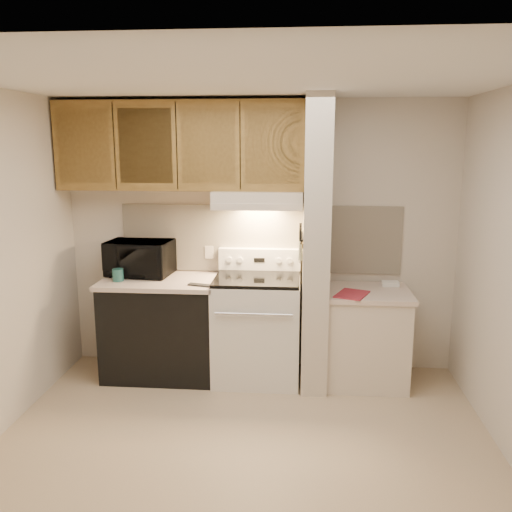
# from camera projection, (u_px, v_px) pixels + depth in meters

# --- Properties ---
(floor) EXTENTS (3.60, 3.60, 0.00)m
(floor) POSITION_uv_depth(u_px,v_px,m) (244.00, 446.00, 3.85)
(floor) COLOR tan
(floor) RESTS_ON ground
(ceiling) EXTENTS (3.60, 3.60, 0.00)m
(ceiling) POSITION_uv_depth(u_px,v_px,m) (242.00, 79.00, 3.34)
(ceiling) COLOR white
(ceiling) RESTS_ON wall_back
(wall_back) EXTENTS (3.60, 2.50, 0.02)m
(wall_back) POSITION_uv_depth(u_px,v_px,m) (260.00, 237.00, 5.06)
(wall_back) COLOR beige
(wall_back) RESTS_ON floor
(backsplash) EXTENTS (2.60, 0.02, 0.63)m
(backsplash) POSITION_uv_depth(u_px,v_px,m) (260.00, 239.00, 5.05)
(backsplash) COLOR white
(backsplash) RESTS_ON wall_back
(range_body) EXTENTS (0.76, 0.65, 0.92)m
(range_body) POSITION_uv_depth(u_px,v_px,m) (257.00, 330.00, 4.88)
(range_body) COLOR silver
(range_body) RESTS_ON floor
(oven_window) EXTENTS (0.50, 0.01, 0.30)m
(oven_window) POSITION_uv_depth(u_px,v_px,m) (254.00, 338.00, 4.56)
(oven_window) COLOR black
(oven_window) RESTS_ON range_body
(oven_handle) EXTENTS (0.65, 0.02, 0.02)m
(oven_handle) POSITION_uv_depth(u_px,v_px,m) (254.00, 314.00, 4.48)
(oven_handle) COLOR silver
(oven_handle) RESTS_ON range_body
(cooktop) EXTENTS (0.74, 0.64, 0.03)m
(cooktop) POSITION_uv_depth(u_px,v_px,m) (257.00, 279.00, 4.78)
(cooktop) COLOR black
(cooktop) RESTS_ON range_body
(range_backguard) EXTENTS (0.76, 0.08, 0.20)m
(range_backguard) POSITION_uv_depth(u_px,v_px,m) (260.00, 259.00, 5.04)
(range_backguard) COLOR silver
(range_backguard) RESTS_ON range_body
(range_display) EXTENTS (0.10, 0.01, 0.04)m
(range_display) POSITION_uv_depth(u_px,v_px,m) (259.00, 260.00, 5.00)
(range_display) COLOR black
(range_display) RESTS_ON range_backguard
(range_knob_left_outer) EXTENTS (0.05, 0.02, 0.05)m
(range_knob_left_outer) POSITION_uv_depth(u_px,v_px,m) (229.00, 260.00, 5.02)
(range_knob_left_outer) COLOR silver
(range_knob_left_outer) RESTS_ON range_backguard
(range_knob_left_inner) EXTENTS (0.05, 0.02, 0.05)m
(range_knob_left_inner) POSITION_uv_depth(u_px,v_px,m) (240.00, 260.00, 5.01)
(range_knob_left_inner) COLOR silver
(range_knob_left_inner) RESTS_ON range_backguard
(range_knob_right_inner) EXTENTS (0.05, 0.02, 0.05)m
(range_knob_right_inner) POSITION_uv_depth(u_px,v_px,m) (279.00, 261.00, 4.98)
(range_knob_right_inner) COLOR silver
(range_knob_right_inner) RESTS_ON range_backguard
(range_knob_right_outer) EXTENTS (0.05, 0.02, 0.05)m
(range_knob_right_outer) POSITION_uv_depth(u_px,v_px,m) (290.00, 261.00, 4.97)
(range_knob_right_outer) COLOR silver
(range_knob_right_outer) RESTS_ON range_backguard
(dishwasher_front) EXTENTS (1.00, 0.63, 0.87)m
(dishwasher_front) POSITION_uv_depth(u_px,v_px,m) (162.00, 329.00, 4.97)
(dishwasher_front) COLOR black
(dishwasher_front) RESTS_ON floor
(left_countertop) EXTENTS (1.04, 0.67, 0.04)m
(left_countertop) POSITION_uv_depth(u_px,v_px,m) (160.00, 281.00, 4.88)
(left_countertop) COLOR beige
(left_countertop) RESTS_ON dishwasher_front
(spoon_rest) EXTENTS (0.21, 0.11, 0.01)m
(spoon_rest) POSITION_uv_depth(u_px,v_px,m) (200.00, 285.00, 4.64)
(spoon_rest) COLOR black
(spoon_rest) RESTS_ON left_countertop
(teal_jar) EXTENTS (0.12, 0.12, 0.11)m
(teal_jar) POSITION_uv_depth(u_px,v_px,m) (118.00, 275.00, 4.79)
(teal_jar) COLOR #255D57
(teal_jar) RESTS_ON left_countertop
(outlet) EXTENTS (0.08, 0.01, 0.12)m
(outlet) POSITION_uv_depth(u_px,v_px,m) (209.00, 252.00, 5.10)
(outlet) COLOR beige
(outlet) RESTS_ON backsplash
(microwave) EXTENTS (0.61, 0.45, 0.32)m
(microwave) POSITION_uv_depth(u_px,v_px,m) (140.00, 258.00, 4.99)
(microwave) COLOR black
(microwave) RESTS_ON left_countertop
(partition_pillar) EXTENTS (0.22, 0.70, 2.50)m
(partition_pillar) POSITION_uv_depth(u_px,v_px,m) (316.00, 245.00, 4.67)
(partition_pillar) COLOR beige
(partition_pillar) RESTS_ON floor
(pillar_trim) EXTENTS (0.01, 0.70, 0.04)m
(pillar_trim) POSITION_uv_depth(u_px,v_px,m) (302.00, 239.00, 4.67)
(pillar_trim) COLOR olive
(pillar_trim) RESTS_ON partition_pillar
(knife_strip) EXTENTS (0.02, 0.42, 0.04)m
(knife_strip) POSITION_uv_depth(u_px,v_px,m) (302.00, 237.00, 4.62)
(knife_strip) COLOR black
(knife_strip) RESTS_ON partition_pillar
(knife_blade_a) EXTENTS (0.01, 0.03, 0.16)m
(knife_blade_a) POSITION_uv_depth(u_px,v_px,m) (300.00, 253.00, 4.47)
(knife_blade_a) COLOR silver
(knife_blade_a) RESTS_ON knife_strip
(knife_handle_a) EXTENTS (0.02, 0.02, 0.10)m
(knife_handle_a) POSITION_uv_depth(u_px,v_px,m) (300.00, 235.00, 4.45)
(knife_handle_a) COLOR black
(knife_handle_a) RESTS_ON knife_strip
(knife_blade_b) EXTENTS (0.01, 0.04, 0.18)m
(knife_blade_b) POSITION_uv_depth(u_px,v_px,m) (300.00, 252.00, 4.57)
(knife_blade_b) COLOR silver
(knife_blade_b) RESTS_ON knife_strip
(knife_handle_b) EXTENTS (0.02, 0.02, 0.10)m
(knife_handle_b) POSITION_uv_depth(u_px,v_px,m) (300.00, 233.00, 4.52)
(knife_handle_b) COLOR black
(knife_handle_b) RESTS_ON knife_strip
(knife_blade_c) EXTENTS (0.01, 0.04, 0.20)m
(knife_blade_c) POSITION_uv_depth(u_px,v_px,m) (300.00, 251.00, 4.64)
(knife_blade_c) COLOR silver
(knife_blade_c) RESTS_ON knife_strip
(knife_handle_c) EXTENTS (0.02, 0.02, 0.10)m
(knife_handle_c) POSITION_uv_depth(u_px,v_px,m) (301.00, 232.00, 4.61)
(knife_handle_c) COLOR black
(knife_handle_c) RESTS_ON knife_strip
(knife_blade_d) EXTENTS (0.01, 0.04, 0.16)m
(knife_blade_d) POSITION_uv_depth(u_px,v_px,m) (300.00, 247.00, 4.72)
(knife_blade_d) COLOR silver
(knife_blade_d) RESTS_ON knife_strip
(knife_handle_d) EXTENTS (0.02, 0.02, 0.10)m
(knife_handle_d) POSITION_uv_depth(u_px,v_px,m) (301.00, 230.00, 4.69)
(knife_handle_d) COLOR black
(knife_handle_d) RESTS_ON knife_strip
(knife_blade_e) EXTENTS (0.01, 0.04, 0.18)m
(knife_blade_e) POSITION_uv_depth(u_px,v_px,m) (300.00, 246.00, 4.80)
(knife_blade_e) COLOR silver
(knife_blade_e) RESTS_ON knife_strip
(knife_handle_e) EXTENTS (0.02, 0.02, 0.10)m
(knife_handle_e) POSITION_uv_depth(u_px,v_px,m) (301.00, 229.00, 4.77)
(knife_handle_e) COLOR black
(knife_handle_e) RESTS_ON knife_strip
(oven_mitt) EXTENTS (0.03, 0.11, 0.26)m
(oven_mitt) POSITION_uv_depth(u_px,v_px,m) (301.00, 245.00, 4.86)
(oven_mitt) COLOR slate
(oven_mitt) RESTS_ON partition_pillar
(right_cab_base) EXTENTS (0.70, 0.60, 0.81)m
(right_cab_base) POSITION_uv_depth(u_px,v_px,m) (366.00, 339.00, 4.81)
(right_cab_base) COLOR beige
(right_cab_base) RESTS_ON floor
(right_countertop) EXTENTS (0.74, 0.64, 0.04)m
(right_countertop) POSITION_uv_depth(u_px,v_px,m) (368.00, 293.00, 4.72)
(right_countertop) COLOR beige
(right_countertop) RESTS_ON right_cab_base
(red_folder) EXTENTS (0.34, 0.38, 0.01)m
(red_folder) POSITION_uv_depth(u_px,v_px,m) (352.00, 294.00, 4.58)
(red_folder) COLOR maroon
(red_folder) RESTS_ON right_countertop
(white_box) EXTENTS (0.15, 0.10, 0.04)m
(white_box) POSITION_uv_depth(u_px,v_px,m) (390.00, 284.00, 4.87)
(white_box) COLOR white
(white_box) RESTS_ON right_countertop
(range_hood) EXTENTS (0.78, 0.44, 0.15)m
(range_hood) POSITION_uv_depth(u_px,v_px,m) (258.00, 199.00, 4.76)
(range_hood) COLOR beige
(range_hood) RESTS_ON upper_cabinets
(hood_lip) EXTENTS (0.78, 0.04, 0.06)m
(hood_lip) POSITION_uv_depth(u_px,v_px,m) (256.00, 207.00, 4.57)
(hood_lip) COLOR beige
(hood_lip) RESTS_ON range_hood
(upper_cabinets) EXTENTS (2.18, 0.33, 0.77)m
(upper_cabinets) POSITION_uv_depth(u_px,v_px,m) (181.00, 146.00, 4.77)
(upper_cabinets) COLOR olive
(upper_cabinets) RESTS_ON wall_back
(cab_door_a) EXTENTS (0.46, 0.01, 0.63)m
(cab_door_a) POSITION_uv_depth(u_px,v_px,m) (84.00, 146.00, 4.68)
(cab_door_a) COLOR olive
(cab_door_a) RESTS_ON upper_cabinets
(cab_gap_a) EXTENTS (0.01, 0.01, 0.73)m
(cab_gap_a) POSITION_uv_depth(u_px,v_px,m) (114.00, 146.00, 4.66)
(cab_gap_a) COLOR black
(cab_gap_a) RESTS_ON upper_cabinets
(cab_door_b) EXTENTS (0.46, 0.01, 0.63)m
(cab_door_b) POSITION_uv_depth(u_px,v_px,m) (145.00, 146.00, 4.64)
(cab_door_b) COLOR olive
(cab_door_b) RESTS_ON upper_cabinets
(cab_gap_b) EXTENTS (0.01, 0.01, 0.73)m
(cab_gap_b) POSITION_uv_depth(u_px,v_px,m) (177.00, 146.00, 4.61)
(cab_gap_b) COLOR black
(cab_gap_b) RESTS_ON upper_cabinets
(cab_door_c) EXTENTS (0.46, 0.01, 0.63)m
(cab_door_c) POSITION_uv_depth(u_px,v_px,m) (208.00, 146.00, 4.59)
(cab_door_c) COLOR olive
(cab_door_c) RESTS_ON upper_cabinets
(cab_gap_c) EXTENTS (0.01, 0.01, 0.73)m
(cab_gap_c) POSITION_uv_depth(u_px,v_px,m) (240.00, 146.00, 4.57)
(cab_gap_c) COLOR black
(cab_gap_c) RESTS_ON upper_cabinets
(cab_door_d) EXTENTS (0.46, 0.01, 0.63)m
(cab_door_d) POSITION_uv_depth(u_px,v_px,m) (272.00, 146.00, 4.55)
(cab_door_d) COLOR olive
(cab_door_d) RESTS_ON upper_cabinets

